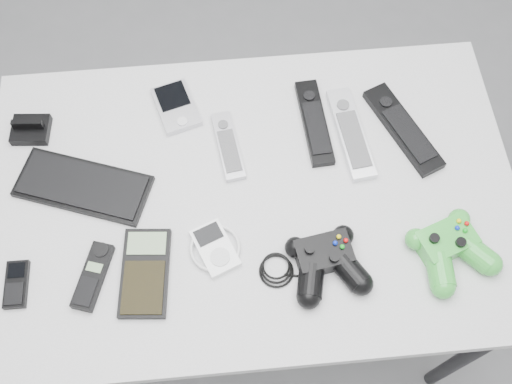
{
  "coord_description": "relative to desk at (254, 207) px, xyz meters",
  "views": [
    {
      "loc": [
        -0.01,
        -0.57,
        1.89
      ],
      "look_at": [
        0.04,
        -0.02,
        0.77
      ],
      "focal_mm": 42.0,
      "sensor_mm": 36.0,
      "label": 1
    }
  ],
  "objects": [
    {
      "name": "dock_bracket",
      "position": [
        -0.48,
        0.2,
        0.09
      ],
      "size": [
        0.09,
        0.08,
        0.04
      ],
      "primitive_type": "cube",
      "rotation": [
        0.0,
        0.0,
        -0.09
      ],
      "color": "black",
      "rests_on": "desk"
    },
    {
      "name": "desk",
      "position": [
        0.0,
        0.0,
        0.0
      ],
      "size": [
        1.12,
        0.72,
        0.75
      ],
      "color": "#A9A9AC",
      "rests_on": "floor"
    },
    {
      "name": "cordless_handset",
      "position": [
        -0.33,
        -0.15,
        0.08
      ],
      "size": [
        0.08,
        0.14,
        0.02
      ],
      "primitive_type": "cube",
      "rotation": [
        0.0,
        0.0,
        -0.32
      ],
      "color": "black",
      "rests_on": "desk"
    },
    {
      "name": "mp3_player",
      "position": [
        -0.09,
        -0.12,
        0.08
      ],
      "size": [
        0.14,
        0.14,
        0.02
      ],
      "primitive_type": "cube",
      "rotation": [
        0.0,
        0.0,
        0.39
      ],
      "color": "white",
      "rests_on": "desk"
    },
    {
      "name": "mobile_phone",
      "position": [
        -0.48,
        -0.16,
        0.07
      ],
      "size": [
        0.04,
        0.1,
        0.02
      ],
      "primitive_type": "cube",
      "rotation": [
        0.0,
        0.0,
        -0.01
      ],
      "color": "black",
      "rests_on": "desk"
    },
    {
      "name": "pda_keyboard",
      "position": [
        -0.36,
        0.05,
        0.07
      ],
      "size": [
        0.3,
        0.21,
        0.02
      ],
      "primitive_type": "cube",
      "rotation": [
        0.0,
        0.0,
        -0.35
      ],
      "color": "black",
      "rests_on": "desk"
    },
    {
      "name": "floor",
      "position": [
        -0.03,
        0.02,
        -0.69
      ],
      "size": [
        3.5,
        3.5,
        0.0
      ],
      "primitive_type": "plane",
      "color": "slate",
      "rests_on": "ground"
    },
    {
      "name": "controller_green",
      "position": [
        0.38,
        -0.17,
        0.09
      ],
      "size": [
        0.2,
        0.21,
        0.05
      ],
      "primitive_type": null,
      "rotation": [
        0.0,
        0.0,
        0.34
      ],
      "color": "#268C28",
      "rests_on": "desk"
    },
    {
      "name": "controller_black",
      "position": [
        0.13,
        -0.17,
        0.09
      ],
      "size": [
        0.28,
        0.2,
        0.05
      ],
      "primitive_type": null,
      "rotation": [
        0.0,
        0.0,
        0.16
      ],
      "color": "black",
      "rests_on": "desk"
    },
    {
      "name": "remote_silver_a",
      "position": [
        -0.05,
        0.12,
        0.07
      ],
      "size": [
        0.07,
        0.17,
        0.02
      ],
      "primitive_type": "cube",
      "rotation": [
        0.0,
        0.0,
        0.14
      ],
      "color": "#B2B1B9",
      "rests_on": "desk"
    },
    {
      "name": "remote_black_b",
      "position": [
        0.34,
        0.13,
        0.08
      ],
      "size": [
        0.15,
        0.24,
        0.02
      ],
      "primitive_type": "cube",
      "rotation": [
        0.0,
        0.0,
        0.39
      ],
      "color": "black",
      "rests_on": "desk"
    },
    {
      "name": "remote_silver_b",
      "position": [
        0.23,
        0.12,
        0.08
      ],
      "size": [
        0.08,
        0.24,
        0.02
      ],
      "primitive_type": "cube",
      "rotation": [
        0.0,
        0.0,
        0.11
      ],
      "color": "silver",
      "rests_on": "desk"
    },
    {
      "name": "remote_black_a",
      "position": [
        0.15,
        0.16,
        0.08
      ],
      "size": [
        0.06,
        0.22,
        0.02
      ],
      "primitive_type": "cube",
      "rotation": [
        0.0,
        0.0,
        0.06
      ],
      "color": "black",
      "rests_on": "desk"
    },
    {
      "name": "pda",
      "position": [
        -0.15,
        0.23,
        0.08
      ],
      "size": [
        0.12,
        0.15,
        0.02
      ],
      "primitive_type": "cube",
      "rotation": [
        0.0,
        0.0,
        0.28
      ],
      "color": "#B2B1B9",
      "rests_on": "desk"
    },
    {
      "name": "calculator",
      "position": [
        -0.23,
        -0.16,
        0.07
      ],
      "size": [
        0.11,
        0.19,
        0.02
      ],
      "primitive_type": "cube",
      "rotation": [
        0.0,
        0.0,
        -0.09
      ],
      "color": "black",
      "rests_on": "desk"
    }
  ]
}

